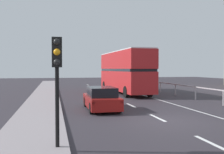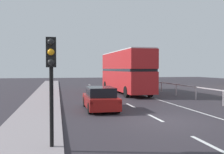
% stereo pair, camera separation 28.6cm
% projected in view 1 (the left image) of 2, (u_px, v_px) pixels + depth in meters
% --- Properties ---
extents(ground_plane, '(75.07, 120.00, 0.10)m').
position_uv_depth(ground_plane, '(164.00, 122.00, 12.38)').
color(ground_plane, '#302B32').
extents(near_sidewalk_kerb, '(2.49, 80.00, 0.14)m').
position_uv_depth(near_sidewalk_kerb, '(35.00, 125.00, 11.05)').
color(near_sidewalk_kerb, gray).
rests_on(near_sidewalk_kerb, ground).
extents(lane_paint_markings, '(3.26, 46.00, 0.01)m').
position_uv_depth(lane_paint_markings, '(143.00, 99.00, 21.10)').
color(lane_paint_markings, silver).
rests_on(lane_paint_markings, ground).
extents(bridge_side_railing, '(0.10, 42.00, 1.07)m').
position_uv_depth(bridge_side_railing, '(185.00, 87.00, 22.47)').
color(bridge_side_railing, '#B8ADB1').
rests_on(bridge_side_railing, ground).
extents(double_decker_bus_red, '(2.79, 11.39, 4.28)m').
position_uv_depth(double_decker_bus_red, '(124.00, 71.00, 26.50)').
color(double_decker_bus_red, red).
rests_on(double_decker_bus_red, ground).
extents(hatchback_car_near, '(1.82, 4.23, 1.40)m').
position_uv_depth(hatchback_car_near, '(101.00, 99.00, 15.68)').
color(hatchback_car_near, maroon).
rests_on(hatchback_car_near, ground).
extents(traffic_signal_pole, '(0.30, 0.42, 3.31)m').
position_uv_depth(traffic_signal_pole, '(57.00, 65.00, 7.69)').
color(traffic_signal_pole, black).
rests_on(traffic_signal_pole, near_sidewalk_kerb).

